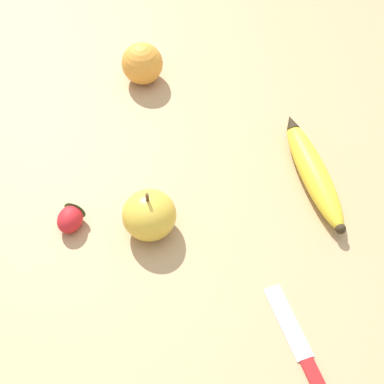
{
  "coord_description": "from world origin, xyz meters",
  "views": [
    {
      "loc": [
        0.44,
        0.03,
        0.62
      ],
      "look_at": [
        0.0,
        -0.04,
        0.03
      ],
      "focal_mm": 50.0,
      "sensor_mm": 36.0,
      "label": 1
    }
  ],
  "objects_px": {
    "orange": "(142,64)",
    "strawberry": "(71,217)",
    "banana": "(313,172)",
    "paring_knife": "(305,356)",
    "apple": "(149,215)"
  },
  "relations": [
    {
      "from": "paring_knife",
      "to": "orange",
      "type": "bearing_deg",
      "value": 94.86
    },
    {
      "from": "banana",
      "to": "paring_knife",
      "type": "distance_m",
      "value": 0.27
    },
    {
      "from": "banana",
      "to": "orange",
      "type": "relative_size",
      "value": 2.99
    },
    {
      "from": "apple",
      "to": "paring_knife",
      "type": "distance_m",
      "value": 0.26
    },
    {
      "from": "banana",
      "to": "strawberry",
      "type": "height_order",
      "value": "banana"
    },
    {
      "from": "orange",
      "to": "paring_knife",
      "type": "height_order",
      "value": "orange"
    },
    {
      "from": "orange",
      "to": "paring_knife",
      "type": "distance_m",
      "value": 0.53
    },
    {
      "from": "banana",
      "to": "orange",
      "type": "distance_m",
      "value": 0.34
    },
    {
      "from": "orange",
      "to": "strawberry",
      "type": "relative_size",
      "value": 1.39
    },
    {
      "from": "orange",
      "to": "paring_knife",
      "type": "bearing_deg",
      "value": 32.69
    },
    {
      "from": "apple",
      "to": "paring_knife",
      "type": "bearing_deg",
      "value": 55.21
    },
    {
      "from": "orange",
      "to": "paring_knife",
      "type": "xyz_separation_m",
      "value": [
        0.44,
        0.29,
        -0.03
      ]
    },
    {
      "from": "strawberry",
      "to": "apple",
      "type": "bearing_deg",
      "value": -76.06
    },
    {
      "from": "apple",
      "to": "paring_knife",
      "type": "relative_size",
      "value": 0.48
    },
    {
      "from": "banana",
      "to": "paring_knife",
      "type": "height_order",
      "value": "banana"
    }
  ]
}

